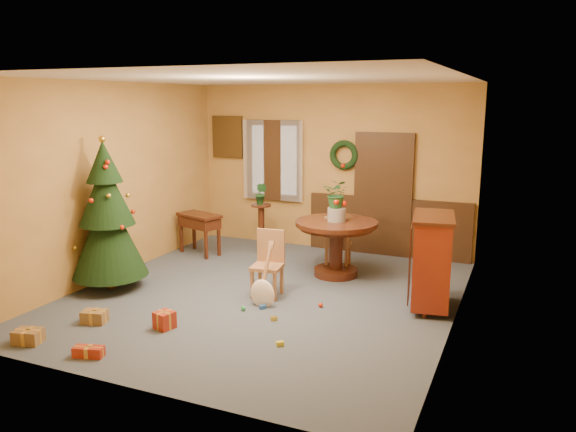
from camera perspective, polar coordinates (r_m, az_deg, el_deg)
The scene contains 21 objects.
room_envelope at distance 9.87m, azimuth 5.44°, elevation 2.83°, with size 5.50×5.50×5.50m.
dining_table at distance 8.50m, azimuth 4.92°, elevation -2.20°, with size 1.24×1.24×0.85m.
urn at distance 8.42m, azimuth 4.97°, elevation 0.15°, with size 0.28×0.28×0.20m, color slate.
centerpiece_plant at distance 8.36m, azimuth 5.00°, elevation 2.27°, with size 0.38×0.33×0.43m, color #1E4C23.
chair_near at distance 7.67m, azimuth -1.98°, elevation -4.57°, with size 0.44×0.44×0.90m.
chair_far at distance 8.75m, azimuth 5.06°, elevation -2.60°, with size 0.44×0.44×0.89m.
guitar at distance 7.28m, azimuth -2.62°, elevation -6.13°, with size 0.34×0.16×0.81m, color white, non-canonical shape.
plant_stand at distance 9.66m, azimuth -2.73°, elevation -0.75°, with size 0.34×0.34×0.88m.
stand_plant at distance 9.56m, azimuth -2.76°, elevation 2.29°, with size 0.21×0.17×0.38m, color #19471E.
christmas_tree at distance 8.20m, azimuth -17.88°, elevation -0.17°, with size 1.05×1.05×2.16m.
writing_desk at distance 9.79m, azimuth -8.99°, elevation -0.80°, with size 0.88×0.64×0.71m.
sideboard at distance 7.38m, azimuth 14.40°, elevation -4.24°, with size 0.64×1.02×1.22m.
gift_a at distance 6.95m, azimuth -24.88°, elevation -11.03°, with size 0.34×0.28×0.16m.
gift_b at distance 6.85m, azimuth -12.44°, elevation -10.28°, with size 0.25×0.25×0.21m.
gift_c at distance 7.24m, azimuth -19.07°, elevation -9.64°, with size 0.32×0.26×0.16m.
gift_d at distance 6.38m, azimuth -19.59°, elevation -12.86°, with size 0.34×0.21×0.11m.
toy_a at distance 7.30m, azimuth -2.59°, elevation -9.23°, with size 0.08×0.05×0.05m, color #2554A3.
toy_b at distance 7.26m, azimuth -4.56°, elevation -9.34°, with size 0.06×0.06×0.06m, color green.
toy_c at distance 6.29m, azimuth -0.82°, elevation -12.83°, with size 0.08×0.05×0.05m, color gold.
toy_d at distance 7.36m, azimuth 3.33°, elevation -9.02°, with size 0.06×0.06×0.06m, color red.
toy_e at distance 6.94m, azimuth -1.44°, elevation -10.38°, with size 0.08×0.05×0.05m, color gold.
Camera 1 is at (3.18, -6.58, 2.64)m, focal length 35.00 mm.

